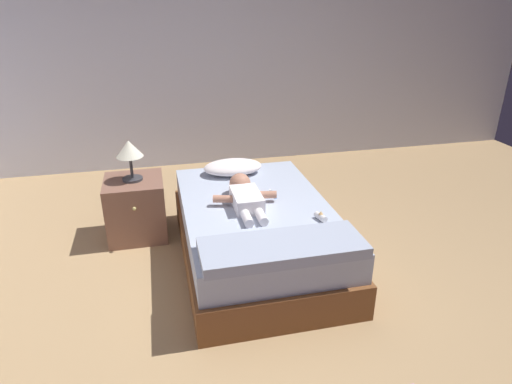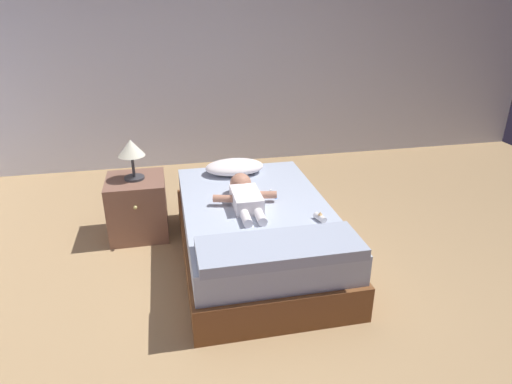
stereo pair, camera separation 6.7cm
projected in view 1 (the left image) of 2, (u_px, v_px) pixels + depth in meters
The scene contains 10 objects.
ground_plane at pixel (283, 313), 2.86m from camera, with size 8.00×8.00×0.00m, color tan.
wall_behind_bed at pixel (211, 42), 4.97m from camera, with size 8.00×0.12×2.80m, color silver.
bed at pixel (256, 232), 3.37m from camera, with size 1.10×1.76×0.46m.
pillow at pixel (233, 167), 3.82m from camera, with size 0.50×0.32×0.12m.
baby at pixel (245, 196), 3.27m from camera, with size 0.48×0.65×0.17m.
toothbrush at pixel (273, 194), 3.43m from camera, with size 0.03×0.14×0.02m.
nightstand at pixel (136, 208), 3.70m from camera, with size 0.47×0.50×0.50m.
lamp at pixel (129, 151), 3.50m from camera, with size 0.21×0.21×0.33m.
blanket at pixel (283, 248), 2.64m from camera, with size 0.99×0.37×0.07m.
baby_bottle at pixel (321, 217), 3.04m from camera, with size 0.07×0.11×0.07m.
Camera 1 is at (-0.70, -2.20, 1.87)m, focal length 31.11 mm.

